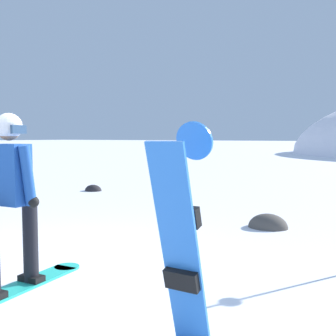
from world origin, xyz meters
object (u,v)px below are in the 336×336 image
Objects in this scene: rock_dark at (268,228)px; rock_mid at (93,191)px; spare_snowboard at (182,237)px; snowboarder_main at (8,197)px.

rock_dark reaches higher than rock_mid.
snowboarder_main is at bearing 175.97° from spare_snowboard.
rock_dark is 1.34× the size of rock_mid.
spare_snowboard is 3.29× the size of rock_mid.
snowboarder_main is 7.52m from rock_mid.
snowboarder_main is 3.77× the size of rock_mid.
rock_dark is at bearing 99.59° from spare_snowboard.
rock_mid is at bearing 125.21° from snowboarder_main.
spare_snowboard is 4.31m from rock_dark.
spare_snowboard is at bearing -4.03° from snowboarder_main.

